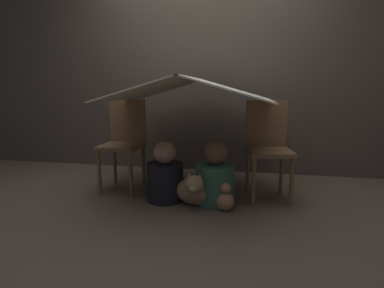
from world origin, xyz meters
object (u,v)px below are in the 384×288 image
at_px(chair_right, 268,145).
at_px(person_second, 215,179).
at_px(person_front, 165,177).
at_px(chair_left, 124,140).
at_px(dog, 197,190).

bearing_deg(chair_right, person_second, -160.88).
bearing_deg(person_front, chair_left, 152.66).
relative_size(chair_right, person_front, 1.65).
bearing_deg(chair_left, dog, -21.99).
xyz_separation_m(chair_left, chair_right, (1.40, -0.00, 0.00)).
xyz_separation_m(person_front, person_second, (0.45, 0.01, 0.00)).
bearing_deg(dog, person_front, 163.29).
xyz_separation_m(chair_right, dog, (-0.60, -0.34, -0.35)).
xyz_separation_m(chair_left, dog, (0.79, -0.34, -0.35)).
bearing_deg(person_front, person_second, 0.66).
bearing_deg(person_front, dog, -16.71).
height_order(chair_right, dog, chair_right).
distance_m(chair_left, dog, 0.93).
relative_size(chair_right, person_second, 1.61).
height_order(person_front, dog, person_front).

